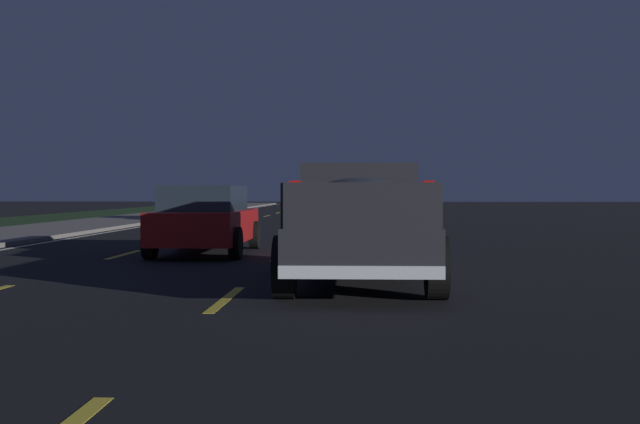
# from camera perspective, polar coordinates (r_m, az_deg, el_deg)

# --- Properties ---
(ground) EXTENTS (144.00, 144.00, 0.00)m
(ground) POSITION_cam_1_polar(r_m,az_deg,el_deg) (27.70, -4.30, -1.36)
(ground) COLOR black
(sidewalk_shoulder) EXTENTS (108.00, 4.00, 0.12)m
(sidewalk_shoulder) POSITION_cam_1_polar(r_m,az_deg,el_deg) (29.58, -18.78, -1.14)
(sidewalk_shoulder) COLOR slate
(sidewalk_shoulder) RESTS_ON ground
(lane_markings) EXTENTS (108.00, 7.04, 0.01)m
(lane_markings) POSITION_cam_1_polar(r_m,az_deg,el_deg) (31.48, -9.12, -1.02)
(lane_markings) COLOR yellow
(lane_markings) RESTS_ON ground
(pickup_truck) EXTENTS (5.44, 2.32, 1.87)m
(pickup_truck) POSITION_cam_1_polar(r_m,az_deg,el_deg) (11.91, 2.92, -0.56)
(pickup_truck) COLOR #232328
(pickup_truck) RESTS_ON ground
(sedan_black) EXTENTS (4.40, 2.03, 1.54)m
(sedan_black) POSITION_cam_1_polar(r_m,az_deg,el_deg) (35.49, -8.24, 0.54)
(sedan_black) COLOR black
(sedan_black) RESTS_ON ground
(sedan_red) EXTENTS (4.41, 2.04, 1.54)m
(sedan_red) POSITION_cam_1_polar(r_m,az_deg,el_deg) (17.51, -8.49, -0.53)
(sedan_red) COLOR maroon
(sedan_red) RESTS_ON ground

